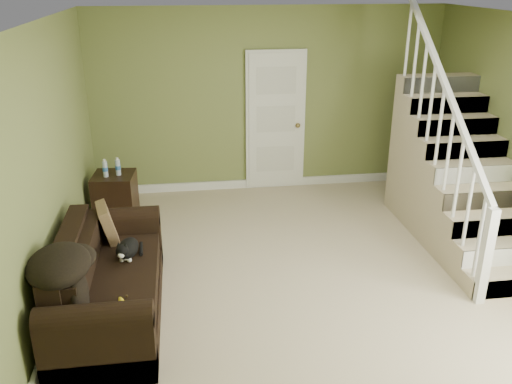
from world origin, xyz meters
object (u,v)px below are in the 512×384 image
object	(u,v)px
side_table	(115,196)
banana	(122,302)
sofa	(106,286)
cat	(128,249)

from	to	relation	value
side_table	banana	bearing A→B (deg)	-83.04
side_table	banana	distance (m)	2.74
sofa	cat	bearing A→B (deg)	53.77
sofa	side_table	xyz separation A→B (m)	(-0.13, 2.18, 0.00)
cat	side_table	bearing A→B (deg)	111.44
side_table	cat	size ratio (longest dim) A/B	1.68
sofa	cat	size ratio (longest dim) A/B	4.06
cat	banana	distance (m)	0.81
banana	cat	bearing A→B (deg)	70.51
side_table	cat	world-z (taller)	side_table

